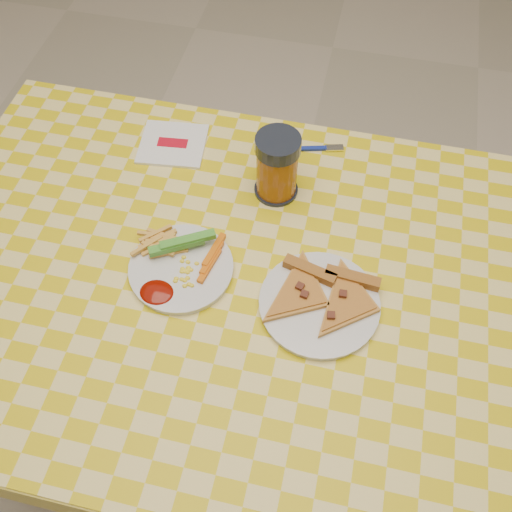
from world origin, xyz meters
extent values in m
plane|color=beige|center=(0.00, 0.00, 0.00)|extent=(8.00, 8.00, 0.00)
cylinder|color=white|center=(-0.54, 0.34, 0.35)|extent=(0.06, 0.06, 0.71)
cylinder|color=white|center=(0.54, 0.34, 0.35)|extent=(0.06, 0.06, 0.71)
cube|color=brown|center=(0.00, 0.00, 0.73)|extent=(1.20, 0.80, 0.04)
cylinder|color=silver|center=(-0.11, -0.01, 0.76)|extent=(0.24, 0.24, 0.01)
cylinder|color=silver|center=(0.16, -0.02, 0.76)|extent=(0.24, 0.24, 0.01)
cube|color=#116C13|center=(-0.12, 0.03, 0.79)|extent=(0.11, 0.08, 0.02)
cube|color=#DA6209|center=(-0.06, 0.02, 0.78)|extent=(0.07, 0.09, 0.02)
ellipsoid|color=#6F0C02|center=(-0.14, -0.07, 0.77)|extent=(0.06, 0.05, 0.01)
cube|color=#A86C26|center=(0.13, 0.03, 0.78)|extent=(0.10, 0.05, 0.02)
cube|color=#A86C26|center=(0.21, 0.03, 0.78)|extent=(0.10, 0.03, 0.02)
cylinder|color=black|center=(0.03, 0.23, 0.76)|extent=(0.09, 0.09, 0.01)
cylinder|color=#83410E|center=(0.03, 0.23, 0.82)|extent=(0.08, 0.08, 0.12)
cylinder|color=black|center=(0.03, 0.23, 0.89)|extent=(0.09, 0.09, 0.03)
cube|color=white|center=(-0.22, 0.31, 0.76)|extent=(0.16, 0.15, 0.01)
cube|color=red|center=(-0.22, 0.31, 0.76)|extent=(0.07, 0.03, 0.00)
cube|color=navy|center=(0.07, 0.36, 0.76)|extent=(0.09, 0.03, 0.01)
cube|color=white|center=(0.13, 0.37, 0.76)|extent=(0.04, 0.03, 0.00)
camera|label=1|loc=(0.16, -0.54, 1.67)|focal=40.00mm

